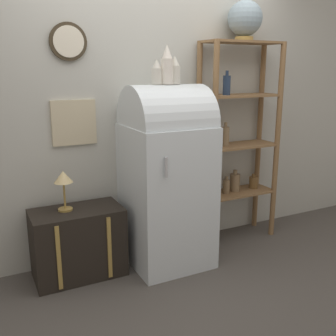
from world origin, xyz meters
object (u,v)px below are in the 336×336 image
Objects in this scene: vase_left at (157,73)px; vase_center at (167,66)px; desk_lamp at (63,180)px; suitcase_trunk at (78,243)px; vase_right at (175,71)px; refrigerator at (167,173)px; globe at (245,19)px.

vase_center is (0.08, -0.02, 0.05)m from vase_left.
desk_lamp is at bearing 171.27° from vase_left.
suitcase_trunk is 2.23× the size of desk_lamp.
vase_left is 0.15m from vase_right.
refrigerator reaches higher than suitcase_trunk.
globe reaches higher than suitcase_trunk.
suitcase_trunk is 3.73× the size of vase_left.
vase_center reaches higher than vase_right.
refrigerator is 2.14× the size of suitcase_trunk.
suitcase_trunk is at bearing -176.99° from globe.
refrigerator is 0.90m from suitcase_trunk.
vase_left is at bearing 175.31° from refrigerator.
vase_right is 1.20m from desk_lamp.
globe is at bearing 12.23° from vase_center.
vase_right reaches higher than suitcase_trunk.
desk_lamp is (-0.81, 0.12, 0.01)m from refrigerator.
globe reaches higher than desk_lamp.
globe is at bearing 12.54° from vase_right.
vase_right is at bearing -7.59° from desk_lamp.
suitcase_trunk is 1.46m from vase_left.
vase_center is (0.74, -0.10, 1.35)m from suitcase_trunk.
vase_center is at bearing -167.77° from globe.
globe is 1.10× the size of desk_lamp.
globe reaches higher than vase_left.
globe is (1.59, 0.08, 1.76)m from suitcase_trunk.
vase_center is (0.00, -0.01, 0.85)m from refrigerator.
desk_lamp is (-0.08, 0.03, 0.52)m from suitcase_trunk.
vase_left is at bearing 169.03° from vase_center.
refrigerator is 5.01× the size of vase_center.
globe reaches higher than vase_right.
suitcase_trunk is 1.55m from vase_right.
globe is 0.96m from vase_center.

